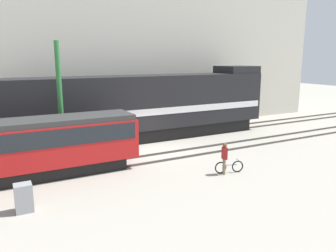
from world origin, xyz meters
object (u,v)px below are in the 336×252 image
object	(u,v)px
bicycle	(229,167)
person	(224,155)
signal_box	(24,198)
freight_locomotive	(146,106)
streetcar	(30,145)
utility_pole_center	(60,102)

from	to	relation	value
bicycle	person	bearing A→B (deg)	-174.53
bicycle	signal_box	xyz separation A→B (m)	(-10.44, 0.30, 0.26)
freight_locomotive	streetcar	xyz separation A→B (m)	(-8.81, -4.93, -0.80)
streetcar	person	bearing A→B (deg)	-24.59
streetcar	utility_pole_center	world-z (taller)	utility_pole_center
streetcar	signal_box	size ratio (longest dim) A/B	9.32
person	signal_box	distance (m)	10.08
bicycle	signal_box	bearing A→B (deg)	178.35
freight_locomotive	utility_pole_center	world-z (taller)	utility_pole_center
streetcar	signal_box	world-z (taller)	streetcar
freight_locomotive	utility_pole_center	bearing A→B (deg)	-159.87
streetcar	person	size ratio (longest dim) A/B	6.33
streetcar	person	xyz separation A→B (m)	(9.33, -4.27, -0.72)
person	signal_box	size ratio (longest dim) A/B	1.47
person	utility_pole_center	world-z (taller)	utility_pole_center
person	signal_box	bearing A→B (deg)	178.08
bicycle	streetcar	bearing A→B (deg)	156.45
bicycle	utility_pole_center	bearing A→B (deg)	138.70
freight_locomotive	signal_box	xyz separation A→B (m)	(-9.55, -8.86, -2.00)
bicycle	signal_box	world-z (taller)	signal_box
person	utility_pole_center	size ratio (longest dim) A/B	0.24
streetcar	bicycle	size ratio (longest dim) A/B	6.92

